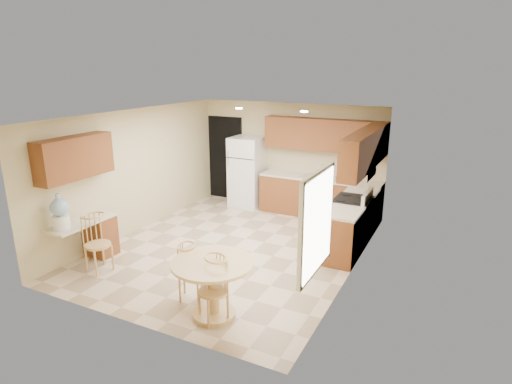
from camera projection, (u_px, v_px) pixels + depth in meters
The scene contains 30 objects.
floor at pixel (233, 248), 8.10m from camera, with size 5.50×5.50×0.00m, color beige.
ceiling at pixel (231, 115), 7.39m from camera, with size 4.50×5.50×0.02m, color white.
wall_back at pixel (289, 156), 10.10m from camera, with size 4.50×0.02×2.50m, color #C5B185.
wall_front at pixel (124, 236), 5.38m from camera, with size 4.50×0.02×2.50m, color #C5B185.
wall_left at pixel (136, 171), 8.71m from camera, with size 0.02×5.50×2.50m, color #C5B185.
wall_right at pixel (355, 201), 6.78m from camera, with size 0.02×5.50×2.50m, color #C5B185.
doorway at pixel (225, 158), 10.90m from camera, with size 0.90×0.02×2.10m, color black.
base_cab_back at pixel (319, 198), 9.70m from camera, with size 2.75×0.60×0.87m, color brown.
counter_back at pixel (320, 178), 9.57m from camera, with size 2.75×0.63×0.04m, color beige.
base_cab_right_a at pixel (360, 212), 8.73m from camera, with size 0.60×0.59×0.87m, color brown.
counter_right_a at pixel (362, 191), 8.60m from camera, with size 0.63×0.59×0.04m, color beige.
base_cab_right_b at pixel (341, 237), 7.48m from camera, with size 0.60×0.80×0.87m, color brown.
counter_right_b at pixel (342, 212), 7.35m from camera, with size 0.63×0.80×0.04m, color beige.
upper_cab_back at pixel (324, 135), 9.42m from camera, with size 2.75×0.33×0.70m, color brown.
upper_cab_right at pixel (365, 150), 7.72m from camera, with size 0.33×2.42×0.70m, color brown.
upper_cab_left at pixel (75, 158), 7.09m from camera, with size 0.33×1.40×0.70m, color brown.
sink at pixel (319, 177), 9.58m from camera, with size 0.78×0.44×0.01m, color silver.
range_hood at pixel (358, 173), 7.85m from camera, with size 0.50×0.76×0.14m, color silver.
desk_pedestal at pixel (100, 236), 7.72m from camera, with size 0.48×0.42×0.72m, color brown.
desk_top at pixel (81, 222), 7.28m from camera, with size 0.50×1.20×0.04m, color beige.
window at pixel (317, 223), 5.13m from camera, with size 0.06×1.12×1.30m.
can_light_a at pixel (239, 108), 8.63m from camera, with size 0.14×0.14×0.02m, color white.
can_light_b at pixel (304, 112), 8.04m from camera, with size 0.14×0.14×0.02m, color white.
refrigerator at pixel (247, 172), 10.32m from camera, with size 0.75×0.73×1.69m.
stove at pixel (351, 221), 8.15m from camera, with size 0.65×0.76×1.09m.
dining_table at pixel (213, 281), 5.75m from camera, with size 1.11×1.11×0.82m.
chair_table_a at pixel (187, 269), 6.14m from camera, with size 0.37×0.48×0.84m.
chair_table_b at pixel (209, 286), 5.58m from camera, with size 0.40×0.47×0.91m.
chair_desk at pixel (93, 240), 6.97m from camera, with size 0.43×0.55×0.97m.
water_crock at pixel (60, 213), 6.87m from camera, with size 0.29×0.29×0.59m.
Camera 1 is at (3.72, -6.48, 3.32)m, focal length 30.00 mm.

